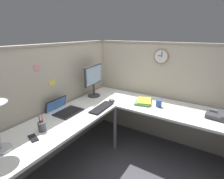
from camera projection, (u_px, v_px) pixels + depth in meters
ground_plane at (119, 158)px, 2.46m from camera, size 6.80×6.80×0.00m
cubicle_wall_back at (51, 103)px, 2.35m from camera, size 2.57×0.12×1.58m
cubicle_wall_right at (160, 92)px, 2.78m from camera, size 0.12×2.37×1.58m
desk at (117, 124)px, 2.12m from camera, size 2.35×2.15×0.73m
monitor at (93, 79)px, 2.69m from camera, size 0.46×0.20×0.50m
laptop at (63, 109)px, 2.24m from camera, size 0.35×0.39×0.22m
keyboard at (102, 107)px, 2.33m from camera, size 0.44×0.17×0.02m
computer_mouse at (112, 100)px, 2.56m from camera, size 0.06×0.10×0.03m
pen_cup at (42, 126)px, 1.78m from camera, size 0.08×0.08×0.18m
cell_phone at (33, 138)px, 1.67m from camera, size 0.11×0.16×0.01m
office_phone at (216, 115)px, 2.06m from camera, size 0.21×0.22×0.11m
book_stack at (144, 102)px, 2.51m from camera, size 0.33×0.27×0.04m
coffee_mug at (159, 103)px, 2.37m from camera, size 0.08×0.08×0.10m
wall_clock at (161, 56)px, 2.56m from camera, size 0.04×0.22×0.22m
pinned_note_leftmost at (37, 68)px, 2.01m from camera, size 0.08×0.00×0.07m
pinned_note_middle at (52, 83)px, 2.24m from camera, size 0.10×0.00×0.06m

